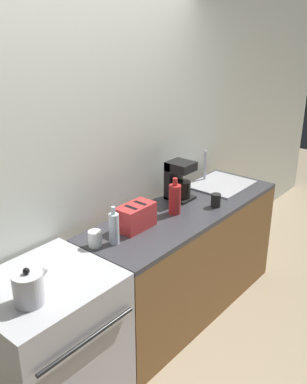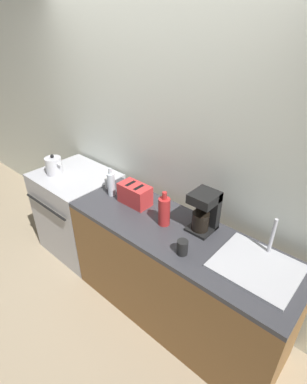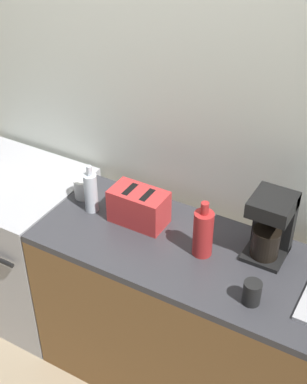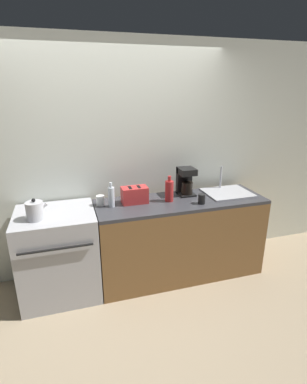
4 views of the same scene
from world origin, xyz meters
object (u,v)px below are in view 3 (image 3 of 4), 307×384
toaster (139,207)px  coffee_maker (271,224)px  bottle_clear (91,192)px  cup_black (252,293)px  bottle_red (203,233)px  stove (19,241)px  cup_white (83,188)px

toaster → coffee_maker: 0.63m
toaster → bottle_clear: (-0.25, -0.04, 0.02)m
bottle_clear → cup_black: (0.92, -0.19, -0.06)m
toaster → bottle_clear: 0.26m
bottle_red → bottle_clear: bottle_red is taller
toaster → bottle_red: size_ratio=0.97×
stove → bottle_clear: 0.80m
cup_white → cup_black: bearing=-14.3°
coffee_maker → cup_white: (-0.98, -0.06, -0.11)m
stove → bottle_red: (1.19, -0.02, 0.57)m
coffee_maker → cup_black: coffee_maker is taller
stove → cup_black: (1.50, -0.19, 0.50)m
stove → cup_white: 0.69m
bottle_red → stove: bearing=179.0°
toaster → bottle_red: bearing=-9.2°
coffee_maker → bottle_red: size_ratio=1.11×
bottle_clear → cup_white: bearing=146.7°
toaster → coffee_maker: bearing=8.7°
toaster → bottle_red: 0.37m
coffee_maker → cup_black: bearing=-81.4°
stove → coffee_maker: (1.45, 0.13, 0.61)m
cup_white → coffee_maker: bearing=3.8°
toaster → coffee_maker: size_ratio=0.87×
coffee_maker → cup_black: size_ratio=2.99×
bottle_clear → cup_black: 0.95m
toaster → cup_black: bearing=-19.0°
coffee_maker → bottle_red: bearing=-148.5°
coffee_maker → bottle_red: (-0.25, -0.16, -0.04)m
coffee_maker → bottle_clear: bearing=-171.3°
bottle_red → bottle_clear: size_ratio=1.08×
bottle_clear → cup_black: size_ratio=2.48×
coffee_maker → cup_white: coffee_maker is taller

